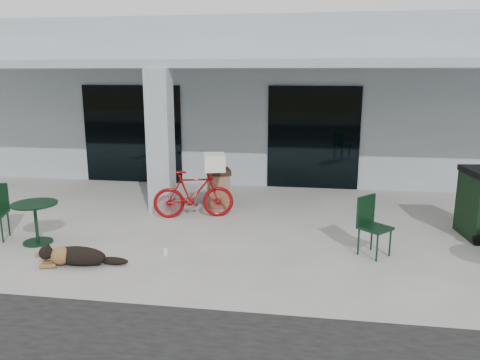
% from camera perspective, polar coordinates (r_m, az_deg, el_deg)
% --- Properties ---
extents(ground, '(80.00, 80.00, 0.00)m').
position_cam_1_polar(ground, '(8.21, -4.25, -8.70)').
color(ground, '#B0AEA6').
rests_on(ground, ground).
extents(building, '(22.00, 7.00, 4.50)m').
position_cam_1_polar(building, '(16.05, 2.51, 10.13)').
color(building, '#ABB9C2').
rests_on(building, ground).
extents(storefront_glass_left, '(2.80, 0.06, 2.70)m').
position_cam_1_polar(storefront_glass_left, '(13.47, -12.96, 5.45)').
color(storefront_glass_left, black).
rests_on(storefront_glass_left, ground).
extents(storefront_glass_right, '(2.40, 0.06, 2.70)m').
position_cam_1_polar(storefront_glass_right, '(12.52, 8.92, 5.09)').
color(storefront_glass_right, black).
rests_on(storefront_glass_right, ground).
extents(column, '(0.50, 0.50, 3.12)m').
position_cam_1_polar(column, '(10.36, -9.67, 4.63)').
color(column, '#ABB9C2').
rests_on(column, ground).
extents(overhang, '(22.00, 2.80, 0.18)m').
position_cam_1_polar(overhang, '(11.17, -0.29, 13.88)').
color(overhang, '#ABB9C2').
rests_on(overhang, column).
extents(bicycle, '(1.77, 0.90, 1.02)m').
position_cam_1_polar(bicycle, '(9.96, -5.69, -1.73)').
color(bicycle, maroon).
rests_on(bicycle, ground).
extents(laundry_basket, '(0.57, 0.67, 0.34)m').
position_cam_1_polar(laundry_basket, '(9.83, -3.15, 2.19)').
color(laundry_basket, white).
rests_on(laundry_basket, bicycle).
extents(dog, '(1.13, 0.65, 0.36)m').
position_cam_1_polar(dog, '(8.01, -19.12, -8.60)').
color(dog, black).
rests_on(dog, ground).
extents(cup_near_dog, '(0.11, 0.11, 0.11)m').
position_cam_1_polar(cup_near_dog, '(8.13, -9.07, -8.63)').
color(cup_near_dog, white).
rests_on(cup_near_dog, ground).
extents(cafe_table_near, '(0.83, 0.83, 0.75)m').
position_cam_1_polar(cafe_table_near, '(9.23, -23.59, -4.84)').
color(cafe_table_near, '#12351E').
rests_on(cafe_table_near, ground).
extents(cafe_chair_far_a, '(0.67, 0.67, 1.01)m').
position_cam_1_polar(cafe_chair_far_a, '(8.17, 16.16, -5.53)').
color(cafe_chair_far_a, '#12351E').
rests_on(cafe_chair_far_a, ground).
extents(trash_receptacle, '(0.67, 0.67, 0.89)m').
position_cam_1_polar(trash_receptacle, '(10.75, -2.65, -0.97)').
color(trash_receptacle, '#8B6448').
rests_on(trash_receptacle, ground).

